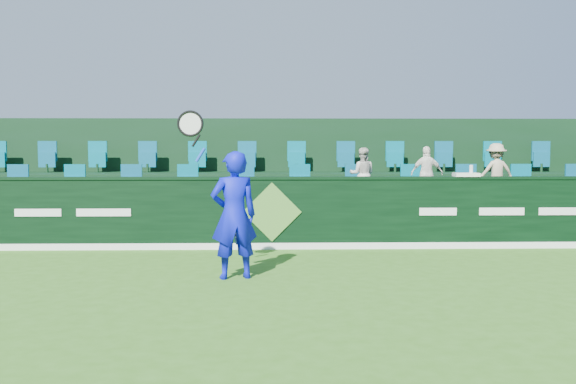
{
  "coord_description": "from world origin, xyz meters",
  "views": [
    {
      "loc": [
        0.0,
        -7.93,
        1.92
      ],
      "look_at": [
        0.27,
        2.8,
        1.15
      ],
      "focal_mm": 40.0,
      "sensor_mm": 36.0,
      "label": 1
    }
  ],
  "objects_px": {
    "spectator_right": "(496,172)",
    "drinks_bottle": "(471,171)",
    "spectator_middle": "(427,174)",
    "tennis_player": "(233,214)",
    "spectator_left": "(362,174)",
    "towel": "(466,175)"
  },
  "relations": [
    {
      "from": "towel",
      "to": "spectator_left",
      "type": "bearing_deg",
      "value": 148.1
    },
    {
      "from": "spectator_middle",
      "to": "spectator_right",
      "type": "xyz_separation_m",
      "value": [
        1.43,
        0.0,
        0.03
      ]
    },
    {
      "from": "spectator_left",
      "to": "spectator_right",
      "type": "distance_m",
      "value": 2.76
    },
    {
      "from": "spectator_left",
      "to": "spectator_right",
      "type": "xyz_separation_m",
      "value": [
        2.76,
        0.0,
        0.04
      ]
    },
    {
      "from": "spectator_right",
      "to": "spectator_left",
      "type": "bearing_deg",
      "value": -5.24
    },
    {
      "from": "tennis_player",
      "to": "spectator_right",
      "type": "distance_m",
      "value": 6.44
    },
    {
      "from": "tennis_player",
      "to": "drinks_bottle",
      "type": "height_order",
      "value": "tennis_player"
    },
    {
      "from": "spectator_left",
      "to": "spectator_middle",
      "type": "distance_m",
      "value": 1.33
    },
    {
      "from": "spectator_middle",
      "to": "drinks_bottle",
      "type": "xyz_separation_m",
      "value": [
        0.56,
        -1.12,
        0.1
      ]
    },
    {
      "from": "spectator_left",
      "to": "spectator_right",
      "type": "bearing_deg",
      "value": -170.64
    },
    {
      "from": "spectator_right",
      "to": "towel",
      "type": "relative_size",
      "value": 2.59
    },
    {
      "from": "spectator_middle",
      "to": "tennis_player",
      "type": "bearing_deg",
      "value": 46.99
    },
    {
      "from": "tennis_player",
      "to": "spectator_right",
      "type": "height_order",
      "value": "tennis_player"
    },
    {
      "from": "spectator_right",
      "to": "towel",
      "type": "distance_m",
      "value": 1.47
    },
    {
      "from": "tennis_player",
      "to": "drinks_bottle",
      "type": "relative_size",
      "value": 11.45
    },
    {
      "from": "spectator_right",
      "to": "drinks_bottle",
      "type": "relative_size",
      "value": 5.41
    },
    {
      "from": "tennis_player",
      "to": "drinks_bottle",
      "type": "xyz_separation_m",
      "value": [
        4.3,
        2.71,
        0.52
      ]
    },
    {
      "from": "spectator_right",
      "to": "spectator_middle",
      "type": "bearing_deg",
      "value": -5.24
    },
    {
      "from": "spectator_right",
      "to": "towel",
      "type": "xyz_separation_m",
      "value": [
        -0.96,
        -1.12,
        -0.0
      ]
    },
    {
      "from": "spectator_left",
      "to": "tennis_player",
      "type": "bearing_deg",
      "value": 67.19
    },
    {
      "from": "spectator_right",
      "to": "drinks_bottle",
      "type": "xyz_separation_m",
      "value": [
        -0.86,
        -1.12,
        0.07
      ]
    },
    {
      "from": "tennis_player",
      "to": "towel",
      "type": "relative_size",
      "value": 5.48
    }
  ]
}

